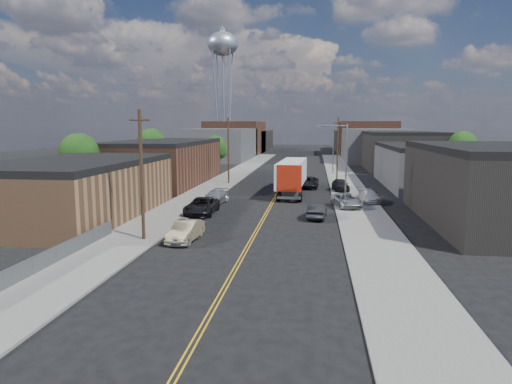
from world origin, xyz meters
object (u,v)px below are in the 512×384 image
(semi_truck, at_px, (293,174))
(car_left_b, at_px, (186,231))
(water_tower, at_px, (223,49))
(car_right_oncoming, at_px, (317,211))
(car_ahead_truck, at_px, (309,182))
(car_left_d, at_px, (215,197))
(car_left_a, at_px, (184,233))
(car_left_c, at_px, (202,206))
(car_right_lot_c, at_px, (341,185))
(car_right_lot_a, at_px, (346,200))
(car_right_lot_b, at_px, (369,196))

(semi_truck, bearing_deg, car_left_b, -101.68)
(water_tower, height_order, car_right_oncoming, water_tower)
(car_left_b, xyz_separation_m, car_right_oncoming, (10.09, 9.95, -0.04))
(water_tower, xyz_separation_m, car_ahead_truck, (25.98, -68.00, -29.86))
(car_left_b, xyz_separation_m, car_left_d, (-1.40, 16.89, -0.03))
(semi_truck, height_order, car_left_a, semi_truck)
(water_tower, height_order, semi_truck, water_tower)
(car_left_a, xyz_separation_m, car_left_b, (0.00, 0.43, 0.10))
(car_left_c, xyz_separation_m, car_right_lot_c, (14.67, 17.89, 0.11))
(car_right_lot_a, bearing_deg, car_left_a, -143.62)
(car_left_d, height_order, car_right_lot_a, car_right_lot_a)
(car_left_a, bearing_deg, car_left_c, 99.91)
(car_right_lot_a, bearing_deg, car_left_c, -174.76)
(car_left_d, relative_size, car_right_lot_a, 1.00)
(car_left_d, distance_m, car_right_lot_c, 18.68)
(water_tower, relative_size, car_right_oncoming, 8.16)
(car_left_c, height_order, car_right_lot_c, car_right_lot_c)
(car_ahead_truck, bearing_deg, car_left_a, -102.98)
(car_right_lot_b, height_order, car_ahead_truck, car_ahead_truck)
(semi_truck, xyz_separation_m, car_right_lot_c, (6.37, 1.86, -1.55))
(water_tower, distance_m, car_left_b, 105.33)
(semi_truck, relative_size, car_right_lot_b, 3.71)
(car_left_b, bearing_deg, car_left_a, -86.36)
(car_right_lot_c, bearing_deg, car_right_lot_a, -97.85)
(car_left_c, bearing_deg, car_right_lot_b, 25.94)
(car_left_a, relative_size, car_right_lot_b, 0.89)
(car_left_d, height_order, car_right_oncoming, car_left_d)
(car_ahead_truck, bearing_deg, car_left_c, -113.61)
(water_tower, bearing_deg, car_left_d, -79.31)
(car_left_c, bearing_deg, semi_truck, 61.80)
(car_left_b, relative_size, car_right_lot_a, 0.91)
(car_right_lot_b, relative_size, car_right_lot_c, 0.98)
(car_right_lot_a, bearing_deg, water_tower, 95.31)
(car_left_c, distance_m, car_right_lot_c, 23.13)
(car_left_d, bearing_deg, car_right_oncoming, -24.86)
(car_left_b, height_order, car_ahead_truck, car_ahead_truck)
(water_tower, distance_m, semi_truck, 81.78)
(car_left_d, height_order, car_ahead_truck, car_ahead_truck)
(semi_truck, xyz_separation_m, car_left_a, (-6.90, -27.03, -1.80))
(car_left_c, height_order, car_right_lot_a, car_left_c)
(semi_truck, distance_m, car_right_lot_b, 11.76)
(car_right_lot_a, bearing_deg, car_ahead_truck, 90.46)
(car_right_oncoming, bearing_deg, car_right_lot_c, -94.45)
(car_left_a, height_order, car_left_b, car_left_b)
(car_right_lot_c, bearing_deg, car_ahead_truck, 136.47)
(car_right_lot_b, bearing_deg, car_left_b, -136.47)
(car_left_a, distance_m, car_left_d, 17.38)
(car_left_b, bearing_deg, car_left_c, 101.18)
(car_left_c, distance_m, car_ahead_truck, 23.43)
(car_left_a, relative_size, car_right_oncoming, 0.89)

